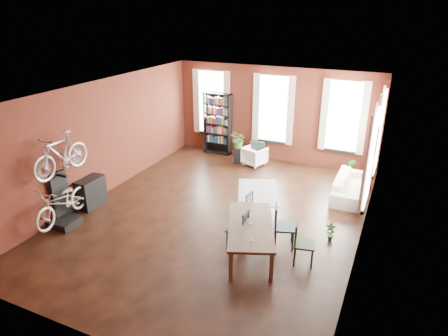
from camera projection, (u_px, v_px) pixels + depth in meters
The scene contains 19 objects.
room at pixel (236, 131), 9.89m from camera, with size 9.00×9.04×3.22m.
dining_table at pixel (250, 239), 8.61m from camera, with size 0.94×2.06×0.70m, color brown.
dining_chair_a at pixel (238, 229), 8.78m from camera, with size 0.43×0.43×0.94m, color #16312F.
dining_chair_b at pixel (244, 206), 9.89m from camera, with size 0.37×0.37×0.81m, color black.
dining_chair_c at pixel (304, 244), 8.22m from camera, with size 0.43×0.43×0.94m, color black.
dining_chair_d at pixel (284, 227), 8.79m from camera, with size 0.47×0.47×1.01m, color #163132.
bookshelf at pixel (218, 124), 14.25m from camera, with size 1.00×0.32×2.20m, color black.
white_armchair at pixel (255, 155), 13.44m from camera, with size 0.67×0.63×0.69m, color white.
cream_sofa at pixel (351, 183), 11.18m from camera, with size 2.08×0.61×0.81m, color beige.
striped_rug at pixel (258, 192), 11.56m from camera, with size 1.14×1.82×0.01m, color black.
bike_trainer at pixel (65, 222), 9.79m from camera, with size 0.62×0.62×0.18m, color black.
bike_wall_rack at pixel (60, 197), 9.83m from camera, with size 0.16×0.60×1.30m, color black.
console_table at pixel (91, 192), 10.64m from camera, with size 0.40×0.80×0.80m, color black.
plant_stand at pixel (238, 156), 13.61m from camera, with size 0.27×0.27×0.54m, color black.
plant_by_sofa at pixel (349, 173), 12.50m from camera, with size 0.35×0.63×0.28m, color #255321.
plant_small at pixel (330, 237), 9.18m from camera, with size 0.23×0.43×0.16m, color #285B24.
bicycle_floor at pixel (60, 186), 9.41m from camera, with size 0.62×0.93×1.77m, color beige.
bicycle_hung at pixel (59, 141), 9.17m from camera, with size 0.47×1.00×1.66m, color #A5A8AD.
plant_on_stand at pixel (239, 142), 13.40m from camera, with size 0.54×0.60×0.47m, color #356026.
Camera 1 is at (3.95, -8.15, 5.04)m, focal length 32.00 mm.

